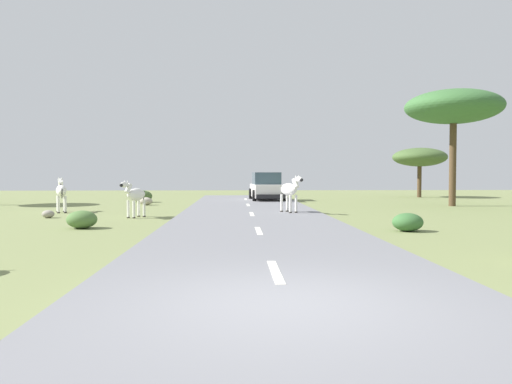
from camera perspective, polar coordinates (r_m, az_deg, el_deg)
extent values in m
plane|color=olive|center=(6.58, 3.13, -12.88)|extent=(90.00, 90.00, 0.00)
cube|color=slate|center=(6.58, 3.66, -12.65)|extent=(6.00, 64.00, 0.05)
cube|color=silver|center=(8.51, 2.23, -9.06)|extent=(0.16, 2.00, 0.01)
cube|color=silver|center=(14.43, 0.31, -4.45)|extent=(0.16, 2.00, 0.01)
cube|color=silver|center=(20.40, -0.48, -2.54)|extent=(0.16, 2.00, 0.01)
cube|color=silver|center=(26.38, -0.91, -1.49)|extent=(0.16, 2.00, 0.01)
cube|color=silver|center=(32.37, -1.18, -0.82)|extent=(0.16, 2.00, 0.01)
ellipsoid|color=silver|center=(21.40, 3.77, 0.30)|extent=(0.88, 1.19, 0.53)
cylinder|color=silver|center=(21.04, 3.95, -1.37)|extent=(0.15, 0.15, 0.76)
cylinder|color=#28231E|center=(21.07, 3.95, -2.33)|extent=(0.17, 0.17, 0.05)
cylinder|color=silver|center=(21.19, 4.61, -1.35)|extent=(0.15, 0.15, 0.76)
cylinder|color=#28231E|center=(21.21, 4.60, -2.30)|extent=(0.17, 0.17, 0.05)
cylinder|color=silver|center=(21.66, 2.95, -1.27)|extent=(0.15, 0.15, 0.76)
cylinder|color=#28231E|center=(21.69, 2.94, -2.20)|extent=(0.17, 0.17, 0.05)
cylinder|color=silver|center=(21.81, 3.59, -1.25)|extent=(0.15, 0.15, 0.76)
cylinder|color=#28231E|center=(21.83, 3.58, -2.18)|extent=(0.17, 0.17, 0.05)
cylinder|color=silver|center=(20.94, 4.53, 1.00)|extent=(0.35, 0.45, 0.45)
cube|color=black|center=(20.94, 4.53, 1.25)|extent=(0.19, 0.35, 0.31)
ellipsoid|color=silver|center=(20.71, 4.92, 1.44)|extent=(0.39, 0.52, 0.24)
ellipsoid|color=black|center=(20.55, 5.21, 1.39)|extent=(0.20, 0.21, 0.15)
cone|color=silver|center=(20.78, 4.57, 1.78)|extent=(0.12, 0.12, 0.14)
cone|color=silver|center=(20.85, 4.90, 1.78)|extent=(0.12, 0.12, 0.14)
cylinder|color=black|center=(21.88, 3.01, 0.07)|extent=(0.10, 0.16, 0.45)
ellipsoid|color=silver|center=(23.43, -21.36, 0.13)|extent=(0.80, 1.16, 0.51)
cylinder|color=silver|center=(23.82, -21.06, -1.25)|extent=(0.14, 0.14, 0.74)
cylinder|color=#28231E|center=(23.84, -21.05, -2.08)|extent=(0.16, 0.16, 0.05)
cylinder|color=silver|center=(23.80, -21.72, -1.26)|extent=(0.14, 0.14, 0.74)
cylinder|color=#28231E|center=(23.83, -21.71, -2.09)|extent=(0.16, 0.16, 0.05)
cylinder|color=silver|center=(23.11, -20.96, -1.35)|extent=(0.14, 0.14, 0.74)
cylinder|color=#28231E|center=(23.13, -20.95, -2.20)|extent=(0.16, 0.16, 0.05)
cylinder|color=silver|center=(23.10, -21.64, -1.36)|extent=(0.14, 0.14, 0.74)
cylinder|color=#28231E|center=(23.12, -21.63, -2.21)|extent=(0.16, 0.16, 0.05)
cylinder|color=silver|center=(23.94, -21.43, 0.79)|extent=(0.33, 0.43, 0.43)
cube|color=black|center=(23.94, -21.44, 1.00)|extent=(0.17, 0.35, 0.30)
ellipsoid|color=silver|center=(24.19, -21.47, 1.19)|extent=(0.36, 0.51, 0.24)
ellipsoid|color=black|center=(24.38, -21.49, 1.15)|extent=(0.19, 0.20, 0.14)
cone|color=silver|center=(24.08, -21.30, 1.47)|extent=(0.11, 0.11, 0.14)
cone|color=silver|center=(24.07, -21.62, 1.46)|extent=(0.11, 0.11, 0.14)
cylinder|color=black|center=(22.90, -21.29, -0.16)|extent=(0.09, 0.16, 0.44)
ellipsoid|color=silver|center=(19.89, -13.53, -0.28)|extent=(0.80, 1.09, 0.48)
cylinder|color=silver|center=(19.73, -14.39, -1.91)|extent=(0.13, 0.13, 0.69)
cylinder|color=#28231E|center=(19.75, -14.38, -2.84)|extent=(0.15, 0.15, 0.05)
cylinder|color=silver|center=(19.58, -13.79, -1.93)|extent=(0.13, 0.13, 0.69)
cylinder|color=#28231E|center=(19.60, -13.78, -2.87)|extent=(0.15, 0.15, 0.05)
cylinder|color=silver|center=(20.26, -13.26, -1.79)|extent=(0.13, 0.13, 0.69)
cylinder|color=#28231E|center=(20.29, -13.26, -2.70)|extent=(0.15, 0.15, 0.05)
cylinder|color=silver|center=(20.11, -12.67, -1.82)|extent=(0.13, 0.13, 0.69)
cylinder|color=#28231E|center=(20.14, -12.66, -2.73)|extent=(0.15, 0.15, 0.05)
cylinder|color=silver|center=(19.49, -14.38, 0.39)|extent=(0.32, 0.41, 0.41)
cube|color=black|center=(19.49, -14.38, 0.64)|extent=(0.17, 0.32, 0.28)
ellipsoid|color=silver|center=(19.30, -14.81, 0.82)|extent=(0.35, 0.48, 0.22)
ellipsoid|color=black|center=(19.16, -15.13, 0.76)|extent=(0.18, 0.19, 0.13)
cone|color=silver|center=(19.42, -14.77, 1.16)|extent=(0.11, 0.11, 0.13)
cone|color=silver|center=(19.34, -14.46, 1.15)|extent=(0.11, 0.11, 0.13)
cylinder|color=black|center=(20.31, -12.69, -0.49)|extent=(0.09, 0.15, 0.41)
cube|color=white|center=(31.67, 1.23, 0.16)|extent=(2.00, 4.28, 0.80)
cube|color=#334751|center=(31.85, 1.19, 1.57)|extent=(1.75, 2.28, 0.76)
cube|color=black|center=(29.53, 1.70, -0.52)|extent=(1.72, 0.24, 0.24)
cylinder|color=black|center=(30.24, -0.18, -0.39)|extent=(0.25, 0.69, 0.68)
cylinder|color=black|center=(30.45, 3.19, -0.38)|extent=(0.25, 0.69, 0.68)
cylinder|color=black|center=(32.93, -0.59, -0.19)|extent=(0.25, 0.69, 0.68)
cylinder|color=black|center=(33.13, 2.51, -0.18)|extent=(0.25, 0.69, 0.68)
cylinder|color=#4C3823|center=(37.96, 18.17, 1.10)|extent=(0.30, 0.30, 2.23)
ellipsoid|color=#425B2D|center=(37.97, 18.20, 3.80)|extent=(3.85, 3.85, 1.35)
cylinder|color=#4C3823|center=(28.21, 21.56, 2.90)|extent=(0.36, 0.36, 4.33)
ellipsoid|color=#386633|center=(28.43, 21.64, 9.03)|extent=(5.00, 5.00, 1.75)
ellipsoid|color=#4C7038|center=(16.41, -19.28, -2.98)|extent=(0.94, 0.84, 0.56)
ellipsoid|color=#386633|center=(15.40, 16.95, -3.32)|extent=(0.91, 0.82, 0.54)
ellipsoid|color=#425B2D|center=(30.48, -12.88, -0.49)|extent=(1.19, 1.07, 0.71)
ellipsoid|color=gray|center=(20.79, -22.66, -2.34)|extent=(0.47, 0.40, 0.30)
ellipsoid|color=#A89E8C|center=(27.67, -12.47, -1.04)|extent=(0.71, 0.59, 0.43)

